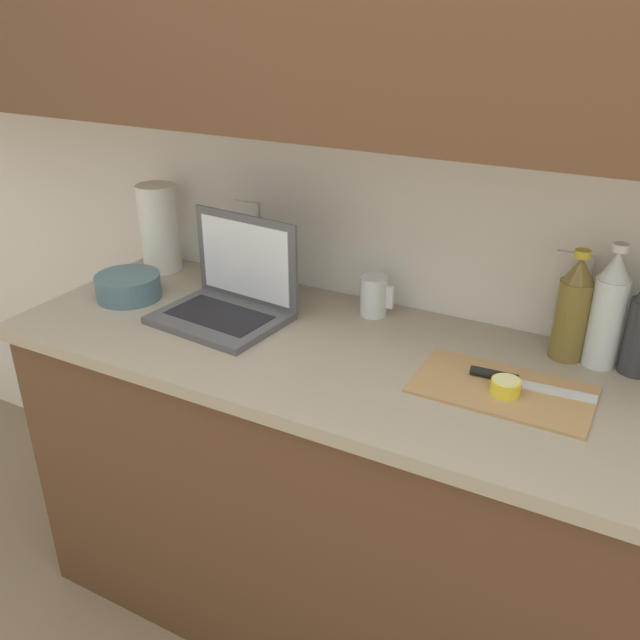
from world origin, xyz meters
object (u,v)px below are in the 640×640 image
at_px(bottle_oil_tall, 608,311).
at_px(bowl_white, 129,286).
at_px(lemon_half_cut, 506,386).
at_px(bottle_water_clear, 573,310).
at_px(measuring_cup, 374,296).
at_px(cutting_board, 502,390).
at_px(knife, 510,379).
at_px(laptop, 230,294).
at_px(paper_towel_roll, 159,228).

distance_m(bottle_oil_tall, bowl_white, 1.31).
relative_size(lemon_half_cut, bowl_white, 0.35).
bearing_deg(bottle_oil_tall, bottle_water_clear, -180.00).
distance_m(measuring_cup, bowl_white, 0.73).
bearing_deg(measuring_cup, cutting_board, -29.39).
xyz_separation_m(cutting_board, lemon_half_cut, (0.01, -0.02, 0.02)).
distance_m(knife, bottle_oil_tall, 0.29).
distance_m(laptop, bowl_white, 0.34).
relative_size(cutting_board, lemon_half_cut, 5.94).
relative_size(cutting_board, bowl_white, 2.10).
bearing_deg(cutting_board, knife, 78.78).
height_order(bottle_water_clear, measuring_cup, bottle_water_clear).
height_order(bottle_water_clear, paper_towel_roll, same).
bearing_deg(bowl_white, bottle_oil_tall, 10.25).
xyz_separation_m(laptop, bottle_water_clear, (0.87, 0.19, 0.06)).
bearing_deg(bowl_white, cutting_board, -0.40).
bearing_deg(bottle_oil_tall, laptop, -168.41).
distance_m(knife, bottle_water_clear, 0.25).
relative_size(bottle_oil_tall, bowl_white, 1.63).
bearing_deg(measuring_cup, bottle_oil_tall, -0.01).
relative_size(laptop, knife, 1.29).
distance_m(bottle_oil_tall, bottle_water_clear, 0.08).
distance_m(cutting_board, measuring_cup, 0.49).
bearing_deg(bowl_white, knife, 1.53).
relative_size(knife, lemon_half_cut, 4.24).
distance_m(bottle_water_clear, paper_towel_roll, 1.28).
relative_size(cutting_board, measuring_cup, 3.53).
xyz_separation_m(cutting_board, measuring_cup, (-0.43, 0.24, 0.05)).
distance_m(lemon_half_cut, paper_towel_roll, 1.22).
distance_m(laptop, bottle_water_clear, 0.89).
bearing_deg(bottle_oil_tall, lemon_half_cut, -122.21).
height_order(measuring_cup, paper_towel_roll, paper_towel_roll).
bearing_deg(lemon_half_cut, bowl_white, 178.82).
distance_m(lemon_half_cut, bottle_water_clear, 0.29).
bearing_deg(laptop, cutting_board, 2.14).
relative_size(cutting_board, paper_towel_roll, 1.42).
distance_m(knife, lemon_half_cut, 0.05).
height_order(lemon_half_cut, measuring_cup, measuring_cup).
distance_m(knife, paper_towel_roll, 1.21).
bearing_deg(laptop, paper_towel_roll, 160.22).
distance_m(bowl_white, paper_towel_roll, 0.26).
xyz_separation_m(bottle_oil_tall, bottle_water_clear, (-0.08, -0.00, -0.01)).
height_order(lemon_half_cut, paper_towel_roll, paper_towel_roll).
distance_m(cutting_board, knife, 0.04).
relative_size(laptop, measuring_cup, 3.26).
bearing_deg(paper_towel_roll, bottle_oil_tall, 0.12).
bearing_deg(cutting_board, measuring_cup, 150.61).
bearing_deg(bottle_water_clear, paper_towel_roll, -179.88).
height_order(cutting_board, measuring_cup, measuring_cup).
xyz_separation_m(knife, bowl_white, (-1.12, -0.03, 0.02)).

